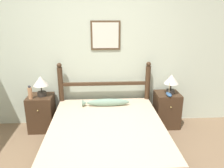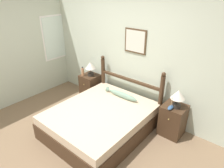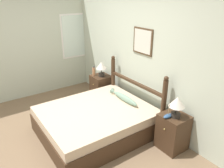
% 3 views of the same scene
% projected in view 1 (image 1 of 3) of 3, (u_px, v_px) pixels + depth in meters
% --- Properties ---
extents(wall_back, '(6.40, 0.08, 2.55)m').
position_uv_depth(wall_back, '(93.00, 53.00, 3.75)').
color(wall_back, beige).
rests_on(wall_back, ground_plane).
extents(bed, '(1.59, 1.91, 0.48)m').
position_uv_depth(bed, '(107.00, 139.00, 3.06)').
color(bed, '#3D2819').
rests_on(bed, ground_plane).
extents(headboard, '(1.59, 0.09, 1.15)m').
position_uv_depth(headboard, '(105.00, 92.00, 3.81)').
color(headboard, '#3D2819').
rests_on(headboard, ground_plane).
extents(nightstand_left, '(0.41, 0.43, 0.61)m').
position_uv_depth(nightstand_left, '(42.00, 113.00, 3.74)').
color(nightstand_left, '#3D2819').
rests_on(nightstand_left, ground_plane).
extents(nightstand_right, '(0.41, 0.43, 0.61)m').
position_uv_depth(nightstand_right, '(166.00, 109.00, 3.87)').
color(nightstand_right, '#3D2819').
rests_on(nightstand_right, ground_plane).
extents(table_lamp_left, '(0.25, 0.25, 0.34)m').
position_uv_depth(table_lamp_left, '(41.00, 83.00, 3.57)').
color(table_lamp_left, '#2D2823').
rests_on(table_lamp_left, nightstand_left).
extents(table_lamp_right, '(0.25, 0.25, 0.34)m').
position_uv_depth(table_lamp_right, '(171.00, 81.00, 3.68)').
color(table_lamp_right, '#2D2823').
rests_on(table_lamp_right, nightstand_right).
extents(bottle, '(0.07, 0.07, 0.23)m').
position_uv_depth(bottle, '(30.00, 93.00, 3.50)').
color(bottle, tan).
rests_on(bottle, nightstand_left).
extents(model_boat, '(0.08, 0.19, 0.23)m').
position_uv_depth(model_boat, '(169.00, 94.00, 3.64)').
color(model_boat, '#335684').
rests_on(model_boat, nightstand_right).
extents(fish_pillow, '(0.77, 0.11, 0.12)m').
position_uv_depth(fish_pillow, '(106.00, 102.00, 3.56)').
color(fish_pillow, gray).
rests_on(fish_pillow, bed).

